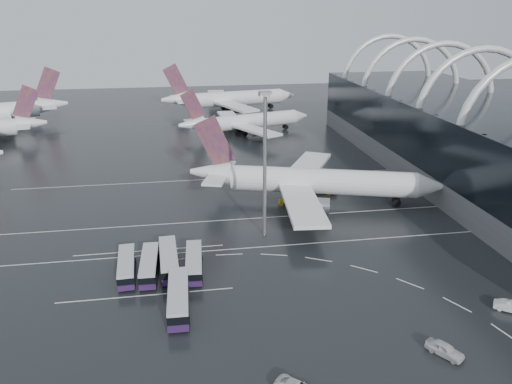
{
  "coord_description": "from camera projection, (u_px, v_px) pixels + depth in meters",
  "views": [
    {
      "loc": [
        -17.62,
        -87.16,
        43.44
      ],
      "look_at": [
        -1.89,
        9.69,
        7.0
      ],
      "focal_mm": 35.0,
      "sensor_mm": 36.0,
      "label": 1
    }
  ],
  "objects": [
    {
      "name": "bus_bay_line_south",
      "position": [
        146.0,
        295.0,
        80.01
      ],
      "size": [
        28.0,
        0.25,
        0.01
      ],
      "primitive_type": "cube",
      "color": "silver",
      "rests_on": "ground"
    },
    {
      "name": "lane_marking_mid",
      "position": [
        263.0,
        218.0,
        109.53
      ],
      "size": [
        120.0,
        0.25,
        0.01
      ],
      "primitive_type": "cube",
      "color": "silver",
      "rests_on": "ground"
    },
    {
      "name": "terminal",
      "position": [
        504.0,
        149.0,
        122.25
      ],
      "size": [
        42.0,
        160.0,
        34.9
      ],
      "color": "#5D6063",
      "rests_on": "ground"
    },
    {
      "name": "bus_row_near_d",
      "position": [
        194.0,
        262.0,
        87.02
      ],
      "size": [
        3.38,
        12.29,
        2.99
      ],
      "rotation": [
        0.0,
        0.0,
        1.52
      ],
      "color": "#251542",
      "rests_on": "ground"
    },
    {
      "name": "bus_row_far_c",
      "position": [
        178.0,
        297.0,
        76.09
      ],
      "size": [
        3.53,
        13.68,
        3.35
      ],
      "rotation": [
        0.0,
        0.0,
        1.55
      ],
      "color": "#251542",
      "rests_on": "ground"
    },
    {
      "name": "bus_row_near_b",
      "position": [
        149.0,
        265.0,
        86.06
      ],
      "size": [
        3.18,
        12.33,
        3.02
      ],
      "rotation": [
        0.0,
        0.0,
        1.55
      ],
      "color": "#251542",
      "rests_on": "ground"
    },
    {
      "name": "airliner_gate_c",
      "position": [
        228.0,
        99.0,
        219.15
      ],
      "size": [
        60.53,
        55.11,
        21.61
      ],
      "rotation": [
        0.0,
        0.0,
        0.18
      ],
      "color": "white",
      "rests_on": "ground"
    },
    {
      "name": "jet_remote_far",
      "position": [
        3.0,
        111.0,
        193.45
      ],
      "size": [
        49.29,
        40.04,
        21.75
      ],
      "rotation": [
        0.0,
        0.0,
        3.44
      ],
      "color": "white",
      "rests_on": "ground"
    },
    {
      "name": "lane_marking_far",
      "position": [
        245.0,
        177.0,
        135.44
      ],
      "size": [
        120.0,
        0.25,
        0.01
      ],
      "primitive_type": "cube",
      "color": "silver",
      "rests_on": "ground"
    },
    {
      "name": "bus_row_near_c",
      "position": [
        169.0,
        259.0,
        87.68
      ],
      "size": [
        3.61,
        13.38,
        3.27
      ],
      "rotation": [
        0.0,
        0.0,
        1.61
      ],
      "color": "#251542",
      "rests_on": "ground"
    },
    {
      "name": "van_curve_c",
      "position": [
        511.0,
        307.0,
        75.63
      ],
      "size": [
        4.85,
        4.11,
        1.57
      ],
      "primitive_type": "imported",
      "rotation": [
        0.0,
        0.0,
        0.95
      ],
      "color": "silver",
      "rests_on": "ground"
    },
    {
      "name": "airliner_main",
      "position": [
        309.0,
        182.0,
        116.96
      ],
      "size": [
        58.25,
        50.44,
        20.11
      ],
      "rotation": [
        0.0,
        0.0,
        -0.3
      ],
      "color": "white",
      "rests_on": "ground"
    },
    {
      "name": "van_curve_b",
      "position": [
        445.0,
        349.0,
        66.06
      ],
      "size": [
        4.58,
        5.37,
        1.74
      ],
      "primitive_type": "imported",
      "rotation": [
        0.0,
        0.0,
        0.6
      ],
      "color": "silver",
      "rests_on": "ground"
    },
    {
      "name": "gse_cart_belly_e",
      "position": [
        312.0,
        183.0,
        129.62
      ],
      "size": [
        2.22,
        1.31,
        1.21
      ],
      "primitive_type": "cube",
      "color": "#BC9019",
      "rests_on": "ground"
    },
    {
      "name": "ground",
      "position": [
        273.0,
        241.0,
        98.43
      ],
      "size": [
        420.0,
        420.0,
        0.0
      ],
      "primitive_type": "plane",
      "color": "black",
      "rests_on": "ground"
    },
    {
      "name": "airliner_gate_b",
      "position": [
        244.0,
        122.0,
        180.29
      ],
      "size": [
        50.06,
        44.4,
        17.65
      ],
      "rotation": [
        0.0,
        0.0,
        0.28
      ],
      "color": "white",
      "rests_on": "ground"
    },
    {
      "name": "bus_row_near_a",
      "position": [
        127.0,
        266.0,
        85.71
      ],
      "size": [
        3.4,
        12.22,
        2.98
      ],
      "rotation": [
        0.0,
        0.0,
        1.63
      ],
      "color": "#251542",
      "rests_on": "ground"
    },
    {
      "name": "gse_cart_belly_a",
      "position": [
        332.0,
        191.0,
        123.31
      ],
      "size": [
        2.41,
        1.42,
        1.31
      ],
      "primitive_type": "cube",
      "color": "#BC9019",
      "rests_on": "ground"
    },
    {
      "name": "floodlight_mast",
      "position": [
        265.0,
        148.0,
        95.0
      ],
      "size": [
        2.22,
        2.22,
        28.93
      ],
      "color": "gray",
      "rests_on": "ground"
    },
    {
      "name": "bus_bay_line_north",
      "position": [
        150.0,
        250.0,
        94.82
      ],
      "size": [
        28.0,
        0.25,
        0.01
      ],
      "primitive_type": "cube",
      "color": "silver",
      "rests_on": "ground"
    },
    {
      "name": "gse_cart_belly_c",
      "position": [
        284.0,
        202.0,
        116.79
      ],
      "size": [
        2.28,
        1.34,
        1.24
      ],
      "primitive_type": "cube",
      "color": "#BC9019",
      "rests_on": "ground"
    },
    {
      "name": "lane_marking_near",
      "position": [
        275.0,
        246.0,
        96.58
      ],
      "size": [
        120.0,
        0.25,
        0.01
      ],
      "primitive_type": "cube",
      "color": "silver",
      "rests_on": "ground"
    },
    {
      "name": "gse_cart_belly_b",
      "position": [
        339.0,
        179.0,
        132.39
      ],
      "size": [
        2.3,
        1.36,
        1.25
      ],
      "primitive_type": "cube",
      "color": "slate",
      "rests_on": "ground"
    }
  ]
}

